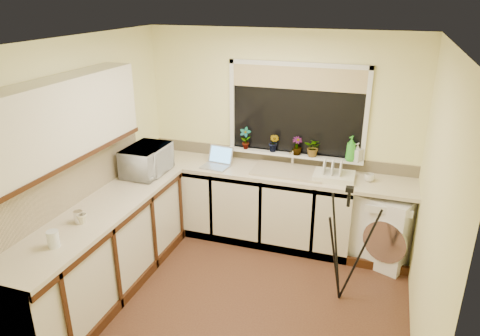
{
  "coord_description": "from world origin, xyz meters",
  "views": [
    {
      "loc": [
        1.16,
        -3.43,
        2.81
      ],
      "look_at": [
        -0.17,
        0.55,
        1.15
      ],
      "focal_mm": 33.33,
      "sensor_mm": 36.0,
      "label": 1
    }
  ],
  "objects_px": {
    "tripod": "(344,245)",
    "plant_c": "(297,146)",
    "washing_machine": "(385,227)",
    "soap_bottle_green": "(351,149)",
    "cup_back": "(369,178)",
    "plant_a": "(245,138)",
    "steel_jar": "(78,217)",
    "laptop": "(218,161)",
    "glass_jug": "(53,239)",
    "cup_left": "(82,219)",
    "plant_d": "(313,147)",
    "plant_b": "(274,143)",
    "microwave": "(147,160)",
    "soap_bottle_clear": "(357,152)",
    "kettle": "(143,171)",
    "dish_rack": "(334,176)"
  },
  "relations": [
    {
      "from": "plant_c",
      "to": "cup_back",
      "type": "bearing_deg",
      "value": -12.21
    },
    {
      "from": "laptop",
      "to": "plant_d",
      "type": "distance_m",
      "value": 1.12
    },
    {
      "from": "steel_jar",
      "to": "soap_bottle_clear",
      "type": "height_order",
      "value": "soap_bottle_clear"
    },
    {
      "from": "tripod",
      "to": "kettle",
      "type": "bearing_deg",
      "value": 170.52
    },
    {
      "from": "plant_b",
      "to": "plant_c",
      "type": "xyz_separation_m",
      "value": [
        0.28,
        -0.01,
        -0.01
      ]
    },
    {
      "from": "laptop",
      "to": "glass_jug",
      "type": "xyz_separation_m",
      "value": [
        -0.6,
        -2.09,
        0.01
      ]
    },
    {
      "from": "kettle",
      "to": "plant_d",
      "type": "height_order",
      "value": "plant_d"
    },
    {
      "from": "kettle",
      "to": "cup_left",
      "type": "bearing_deg",
      "value": -90.92
    },
    {
      "from": "tripod",
      "to": "plant_b",
      "type": "distance_m",
      "value": 1.58
    },
    {
      "from": "washing_machine",
      "to": "cup_left",
      "type": "xyz_separation_m",
      "value": [
        -2.59,
        -1.72,
        0.54
      ]
    },
    {
      "from": "washing_machine",
      "to": "plant_c",
      "type": "relative_size",
      "value": 3.82
    },
    {
      "from": "tripod",
      "to": "plant_b",
      "type": "bearing_deg",
      "value": 126.92
    },
    {
      "from": "glass_jug",
      "to": "plant_b",
      "type": "bearing_deg",
      "value": 63.03
    },
    {
      "from": "plant_a",
      "to": "cup_back",
      "type": "height_order",
      "value": "plant_a"
    },
    {
      "from": "glass_jug",
      "to": "plant_a",
      "type": "distance_m",
      "value": 2.53
    },
    {
      "from": "kettle",
      "to": "glass_jug",
      "type": "bearing_deg",
      "value": -89.37
    },
    {
      "from": "plant_b",
      "to": "soap_bottle_green",
      "type": "bearing_deg",
      "value": -1.25
    },
    {
      "from": "plant_a",
      "to": "cup_left",
      "type": "bearing_deg",
      "value": -114.34
    },
    {
      "from": "cup_back",
      "to": "soap_bottle_clear",
      "type": "bearing_deg",
      "value": 130.44
    },
    {
      "from": "dish_rack",
      "to": "microwave",
      "type": "distance_m",
      "value": 2.08
    },
    {
      "from": "soap_bottle_green",
      "to": "soap_bottle_clear",
      "type": "distance_m",
      "value": 0.08
    },
    {
      "from": "washing_machine",
      "to": "soap_bottle_green",
      "type": "xyz_separation_m",
      "value": [
        -0.46,
        0.23,
        0.79
      ]
    },
    {
      "from": "kettle",
      "to": "plant_b",
      "type": "height_order",
      "value": "plant_b"
    },
    {
      "from": "microwave",
      "to": "plant_a",
      "type": "relative_size",
      "value": 2.17
    },
    {
      "from": "steel_jar",
      "to": "laptop",
      "type": "bearing_deg",
      "value": 68.39
    },
    {
      "from": "kettle",
      "to": "washing_machine",
      "type": "bearing_deg",
      "value": 14.59
    },
    {
      "from": "plant_c",
      "to": "plant_d",
      "type": "height_order",
      "value": "plant_d"
    },
    {
      "from": "cup_back",
      "to": "soap_bottle_green",
      "type": "bearing_deg",
      "value": 142.8
    },
    {
      "from": "microwave",
      "to": "soap_bottle_green",
      "type": "distance_m",
      "value": 2.28
    },
    {
      "from": "steel_jar",
      "to": "glass_jug",
      "type": "bearing_deg",
      "value": -80.59
    },
    {
      "from": "tripod",
      "to": "plant_c",
      "type": "bearing_deg",
      "value": 118.08
    },
    {
      "from": "dish_rack",
      "to": "soap_bottle_green",
      "type": "xyz_separation_m",
      "value": [
        0.14,
        0.24,
        0.26
      ]
    },
    {
      "from": "tripod",
      "to": "steel_jar",
      "type": "xyz_separation_m",
      "value": [
        -2.26,
        -0.87,
        0.36
      ]
    },
    {
      "from": "glass_jug",
      "to": "plant_d",
      "type": "relative_size",
      "value": 0.65
    },
    {
      "from": "plant_c",
      "to": "plant_d",
      "type": "xyz_separation_m",
      "value": [
        0.19,
        0.0,
        0.0
      ]
    },
    {
      "from": "washing_machine",
      "to": "laptop",
      "type": "xyz_separation_m",
      "value": [
        -1.96,
        -0.03,
        0.55
      ]
    },
    {
      "from": "microwave",
      "to": "plant_b",
      "type": "relative_size",
      "value": 2.6
    },
    {
      "from": "plant_b",
      "to": "cup_back",
      "type": "bearing_deg",
      "value": -9.93
    },
    {
      "from": "kettle",
      "to": "soap_bottle_green",
      "type": "xyz_separation_m",
      "value": [
        2.11,
        0.9,
        0.2
      ]
    },
    {
      "from": "washing_machine",
      "to": "cup_back",
      "type": "relative_size",
      "value": 7.34
    },
    {
      "from": "cup_back",
      "to": "plant_a",
      "type": "bearing_deg",
      "value": 172.61
    },
    {
      "from": "microwave",
      "to": "plant_d",
      "type": "relative_size",
      "value": 2.68
    },
    {
      "from": "laptop",
      "to": "dish_rack",
      "type": "bearing_deg",
      "value": 7.74
    },
    {
      "from": "laptop",
      "to": "glass_jug",
      "type": "height_order",
      "value": "laptop"
    },
    {
      "from": "microwave",
      "to": "plant_b",
      "type": "xyz_separation_m",
      "value": [
        1.27,
        0.76,
        0.1
      ]
    },
    {
      "from": "washing_machine",
      "to": "soap_bottle_clear",
      "type": "relative_size",
      "value": 3.89
    },
    {
      "from": "laptop",
      "to": "washing_machine",
      "type": "bearing_deg",
      "value": 7.68
    },
    {
      "from": "dish_rack",
      "to": "kettle",
      "type": "bearing_deg",
      "value": -163.05
    },
    {
      "from": "kettle",
      "to": "microwave",
      "type": "xyz_separation_m",
      "value": [
        -0.04,
        0.16,
        0.06
      ]
    },
    {
      "from": "plant_b",
      "to": "soap_bottle_green",
      "type": "relative_size",
      "value": 0.78
    }
  ]
}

